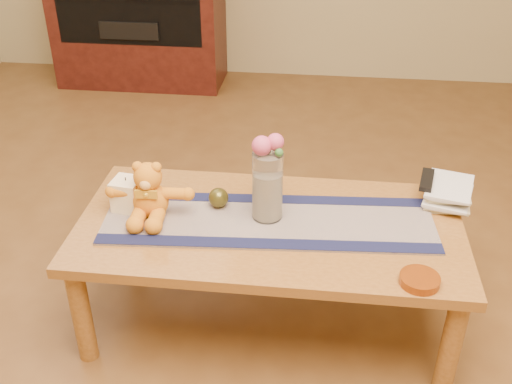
# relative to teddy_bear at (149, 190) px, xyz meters

# --- Properties ---
(floor) EXTENTS (5.50, 5.50, 0.00)m
(floor) POSITION_rel_teddy_bear_xyz_m (0.44, -0.00, -0.56)
(floor) COLOR #563618
(floor) RESTS_ON ground
(coffee_table_top) EXTENTS (1.40, 0.70, 0.04)m
(coffee_table_top) POSITION_rel_teddy_bear_xyz_m (0.44, -0.00, -0.13)
(coffee_table_top) COLOR brown
(coffee_table_top) RESTS_ON floor
(table_leg_fl) EXTENTS (0.07, 0.07, 0.41)m
(table_leg_fl) POSITION_rel_teddy_bear_xyz_m (-0.20, -0.29, -0.36)
(table_leg_fl) COLOR brown
(table_leg_fl) RESTS_ON floor
(table_leg_fr) EXTENTS (0.07, 0.07, 0.41)m
(table_leg_fr) POSITION_rel_teddy_bear_xyz_m (1.08, -0.29, -0.36)
(table_leg_fr) COLOR brown
(table_leg_fr) RESTS_ON floor
(table_leg_bl) EXTENTS (0.07, 0.07, 0.41)m
(table_leg_bl) POSITION_rel_teddy_bear_xyz_m (-0.20, 0.29, -0.36)
(table_leg_bl) COLOR brown
(table_leg_bl) RESTS_ON floor
(table_leg_br) EXTENTS (0.07, 0.07, 0.41)m
(table_leg_br) POSITION_rel_teddy_bear_xyz_m (1.08, 0.29, -0.36)
(table_leg_br) COLOR brown
(table_leg_br) RESTS_ON floor
(persian_runner) EXTENTS (1.22, 0.43, 0.01)m
(persian_runner) POSITION_rel_teddy_bear_xyz_m (0.43, 0.01, -0.11)
(persian_runner) COLOR #1D1A49
(persian_runner) RESTS_ON coffee_table_top
(runner_border_near) EXTENTS (1.20, 0.14, 0.00)m
(runner_border_near) POSITION_rel_teddy_bear_xyz_m (0.44, -0.14, -0.10)
(runner_border_near) COLOR #121536
(runner_border_near) RESTS_ON persian_runner
(runner_border_far) EXTENTS (1.20, 0.14, 0.00)m
(runner_border_far) POSITION_rel_teddy_bear_xyz_m (0.42, 0.15, -0.10)
(runner_border_far) COLOR #121536
(runner_border_far) RESTS_ON persian_runner
(teddy_bear) EXTENTS (0.31, 0.26, 0.20)m
(teddy_bear) POSITION_rel_teddy_bear_xyz_m (0.00, 0.00, 0.00)
(teddy_bear) COLOR orange
(teddy_bear) RESTS_ON persian_runner
(pillar_candle) EXTENTS (0.11, 0.11, 0.12)m
(pillar_candle) POSITION_rel_teddy_bear_xyz_m (-0.10, 0.03, -0.04)
(pillar_candle) COLOR #FFEABB
(pillar_candle) RESTS_ON persian_runner
(candle_wick) EXTENTS (0.00, 0.00, 0.01)m
(candle_wick) POSITION_rel_teddy_bear_xyz_m (-0.10, 0.03, 0.02)
(candle_wick) COLOR black
(candle_wick) RESTS_ON pillar_candle
(glass_vase) EXTENTS (0.11, 0.11, 0.26)m
(glass_vase) POSITION_rel_teddy_bear_xyz_m (0.43, 0.03, 0.03)
(glass_vase) COLOR silver
(glass_vase) RESTS_ON persian_runner
(potpourri_fill) EXTENTS (0.09, 0.09, 0.18)m
(potpourri_fill) POSITION_rel_teddy_bear_xyz_m (0.43, 0.03, -0.01)
(potpourri_fill) COLOR beige
(potpourri_fill) RESTS_ON glass_vase
(rose_left) EXTENTS (0.07, 0.07, 0.07)m
(rose_left) POSITION_rel_teddy_bear_xyz_m (0.41, 0.02, 0.19)
(rose_left) COLOR #C4456B
(rose_left) RESTS_ON glass_vase
(rose_right) EXTENTS (0.06, 0.06, 0.06)m
(rose_right) POSITION_rel_teddy_bear_xyz_m (0.45, 0.03, 0.20)
(rose_right) COLOR #C4456B
(rose_right) RESTS_ON glass_vase
(blue_flower_back) EXTENTS (0.04, 0.04, 0.04)m
(blue_flower_back) POSITION_rel_teddy_bear_xyz_m (0.44, 0.06, 0.19)
(blue_flower_back) COLOR #5063AF
(blue_flower_back) RESTS_ON glass_vase
(blue_flower_side) EXTENTS (0.04, 0.04, 0.04)m
(blue_flower_side) POSITION_rel_teddy_bear_xyz_m (0.40, 0.05, 0.18)
(blue_flower_side) COLOR #5063AF
(blue_flower_side) RESTS_ON glass_vase
(leaf_sprig) EXTENTS (0.03, 0.03, 0.03)m
(leaf_sprig) POSITION_rel_teddy_bear_xyz_m (0.47, 0.01, 0.18)
(leaf_sprig) COLOR #33662D
(leaf_sprig) RESTS_ON glass_vase
(bronze_ball) EXTENTS (0.09, 0.09, 0.08)m
(bronze_ball) POSITION_rel_teddy_bear_xyz_m (0.24, 0.08, -0.06)
(bronze_ball) COLOR #444016
(bronze_ball) RESTS_ON persian_runner
(book_bottom) EXTENTS (0.20, 0.25, 0.02)m
(book_bottom) POSITION_rel_teddy_bear_xyz_m (1.02, 0.24, -0.10)
(book_bottom) COLOR beige
(book_bottom) RESTS_ON coffee_table_top
(book_lower) EXTENTS (0.22, 0.26, 0.02)m
(book_lower) POSITION_rel_teddy_bear_xyz_m (1.02, 0.24, -0.08)
(book_lower) COLOR beige
(book_lower) RESTS_ON book_bottom
(book_upper) EXTENTS (0.19, 0.24, 0.02)m
(book_upper) POSITION_rel_teddy_bear_xyz_m (1.01, 0.25, -0.06)
(book_upper) COLOR beige
(book_upper) RESTS_ON book_lower
(book_top) EXTENTS (0.22, 0.26, 0.02)m
(book_top) POSITION_rel_teddy_bear_xyz_m (1.02, 0.24, -0.04)
(book_top) COLOR beige
(book_top) RESTS_ON book_upper
(tv_remote) EXTENTS (0.08, 0.17, 0.02)m
(tv_remote) POSITION_rel_teddy_bear_xyz_m (1.02, 0.23, -0.03)
(tv_remote) COLOR black
(tv_remote) RESTS_ON book_top
(amber_dish) EXTENTS (0.13, 0.13, 0.03)m
(amber_dish) POSITION_rel_teddy_bear_xyz_m (0.94, -0.28, -0.10)
(amber_dish) COLOR #BF5914
(amber_dish) RESTS_ON coffee_table_top
(media_cabinet) EXTENTS (1.20, 0.50, 1.10)m
(media_cabinet) POSITION_rel_teddy_bear_xyz_m (-0.76, 2.48, -0.01)
(media_cabinet) COLOR black
(media_cabinet) RESTS_ON floor
(cabinet_cavity) EXTENTS (1.02, 0.03, 0.61)m
(cabinet_cavity) POSITION_rel_teddy_bear_xyz_m (-0.76, 2.24, 0.10)
(cabinet_cavity) COLOR black
(cabinet_cavity) RESTS_ON media_cabinet
(stereo_lower) EXTENTS (0.42, 0.28, 0.12)m
(stereo_lower) POSITION_rel_teddy_bear_xyz_m (-0.76, 2.35, -0.10)
(stereo_lower) COLOR black
(stereo_lower) RESTS_ON media_cabinet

